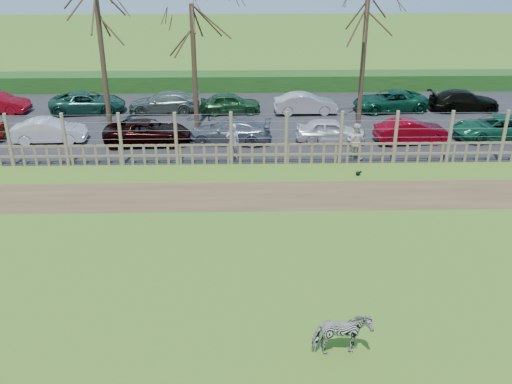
{
  "coord_description": "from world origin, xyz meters",
  "views": [
    {
      "loc": [
        0.57,
        -16.51,
        9.86
      ],
      "look_at": [
        1.0,
        2.5,
        1.1
      ],
      "focal_mm": 40.0,
      "sensor_mm": 36.0,
      "label": 1
    }
  ],
  "objects_px": {
    "crow": "(358,173)",
    "car_2": "(147,132)",
    "visitor_a": "(233,142)",
    "car_5": "(411,131)",
    "car_11": "(306,104)",
    "car_3": "(230,131)",
    "car_9": "(164,102)",
    "car_1": "(49,131)",
    "car_10": "(230,103)",
    "car_12": "(390,101)",
    "tree_left": "(99,25)",
    "zebra": "(341,335)",
    "tree_mid": "(193,37)",
    "tree_right": "(366,27)",
    "visitor_b": "(356,141)",
    "car_4": "(331,130)",
    "car_6": "(495,127)",
    "car_8": "(88,102)",
    "car_13": "(464,100)"
  },
  "relations": [
    {
      "from": "car_3",
      "to": "car_5",
      "type": "distance_m",
      "value": 9.17
    },
    {
      "from": "zebra",
      "to": "car_8",
      "type": "height_order",
      "value": "car_8"
    },
    {
      "from": "car_11",
      "to": "car_3",
      "type": "bearing_deg",
      "value": 135.98
    },
    {
      "from": "car_9",
      "to": "car_6",
      "type": "bearing_deg",
      "value": 71.08
    },
    {
      "from": "car_3",
      "to": "car_9",
      "type": "distance_m",
      "value": 6.68
    },
    {
      "from": "crow",
      "to": "car_11",
      "type": "bearing_deg",
      "value": 98.66
    },
    {
      "from": "car_12",
      "to": "visitor_a",
      "type": "bearing_deg",
      "value": -56.87
    },
    {
      "from": "visitor_a",
      "to": "car_4",
      "type": "relative_size",
      "value": 0.49
    },
    {
      "from": "tree_mid",
      "to": "car_13",
      "type": "xyz_separation_m",
      "value": [
        15.69,
        2.72,
        -4.23
      ]
    },
    {
      "from": "car_6",
      "to": "visitor_b",
      "type": "bearing_deg",
      "value": -75.68
    },
    {
      "from": "tree_left",
      "to": "car_8",
      "type": "relative_size",
      "value": 1.82
    },
    {
      "from": "crow",
      "to": "tree_left",
      "type": "bearing_deg",
      "value": 153.77
    },
    {
      "from": "tree_right",
      "to": "car_3",
      "type": "distance_m",
      "value": 9.05
    },
    {
      "from": "tree_left",
      "to": "car_9",
      "type": "height_order",
      "value": "tree_left"
    },
    {
      "from": "crow",
      "to": "car_9",
      "type": "xyz_separation_m",
      "value": [
        -9.7,
        9.73,
        0.54
      ]
    },
    {
      "from": "tree_right",
      "to": "car_3",
      "type": "height_order",
      "value": "tree_right"
    },
    {
      "from": "visitor_a",
      "to": "car_5",
      "type": "relative_size",
      "value": 0.47
    },
    {
      "from": "tree_left",
      "to": "visitor_a",
      "type": "bearing_deg",
      "value": -31.14
    },
    {
      "from": "crow",
      "to": "car_10",
      "type": "relative_size",
      "value": 0.07
    },
    {
      "from": "tree_mid",
      "to": "tree_right",
      "type": "height_order",
      "value": "tree_right"
    },
    {
      "from": "car_10",
      "to": "visitor_a",
      "type": "bearing_deg",
      "value": 177.58
    },
    {
      "from": "tree_left",
      "to": "visitor_b",
      "type": "bearing_deg",
      "value": -18.21
    },
    {
      "from": "tree_mid",
      "to": "crow",
      "type": "height_order",
      "value": "tree_mid"
    },
    {
      "from": "visitor_b",
      "to": "car_4",
      "type": "xyz_separation_m",
      "value": [
        -0.81,
        2.39,
        -0.26
      ]
    },
    {
      "from": "visitor_b",
      "to": "car_12",
      "type": "height_order",
      "value": "visitor_b"
    },
    {
      "from": "car_9",
      "to": "car_5",
      "type": "bearing_deg",
      "value": 64.2
    },
    {
      "from": "zebra",
      "to": "car_11",
      "type": "relative_size",
      "value": 0.4
    },
    {
      "from": "visitor_a",
      "to": "car_1",
      "type": "bearing_deg",
      "value": -27.74
    },
    {
      "from": "visitor_a",
      "to": "car_2",
      "type": "height_order",
      "value": "visitor_a"
    },
    {
      "from": "car_2",
      "to": "car_5",
      "type": "bearing_deg",
      "value": -92.47
    },
    {
      "from": "car_9",
      "to": "crow",
      "type": "bearing_deg",
      "value": 42.25
    },
    {
      "from": "car_2",
      "to": "car_6",
      "type": "relative_size",
      "value": 1.0
    },
    {
      "from": "car_5",
      "to": "car_12",
      "type": "distance_m",
      "value": 5.6
    },
    {
      "from": "tree_mid",
      "to": "car_12",
      "type": "xyz_separation_m",
      "value": [
        11.27,
        2.75,
        -4.23
      ]
    },
    {
      "from": "car_10",
      "to": "car_13",
      "type": "bearing_deg",
      "value": -93.46
    },
    {
      "from": "car_3",
      "to": "car_4",
      "type": "xyz_separation_m",
      "value": [
        5.11,
        -0.02,
        0.0
      ]
    },
    {
      "from": "car_8",
      "to": "car_12",
      "type": "xyz_separation_m",
      "value": [
        17.85,
        -0.07,
        0.0
      ]
    },
    {
      "from": "tree_left",
      "to": "zebra",
      "type": "relative_size",
      "value": 5.43
    },
    {
      "from": "car_1",
      "to": "car_11",
      "type": "xyz_separation_m",
      "value": [
        13.44,
        4.67,
        0.0
      ]
    },
    {
      "from": "tree_left",
      "to": "car_2",
      "type": "bearing_deg",
      "value": -37.08
    },
    {
      "from": "crow",
      "to": "car_1",
      "type": "xyz_separation_m",
      "value": [
        -14.85,
        4.57,
        0.54
      ]
    },
    {
      "from": "crow",
      "to": "car_2",
      "type": "relative_size",
      "value": 0.06
    },
    {
      "from": "car_4",
      "to": "car_9",
      "type": "height_order",
      "value": "same"
    },
    {
      "from": "zebra",
      "to": "car_9",
      "type": "height_order",
      "value": "car_9"
    },
    {
      "from": "visitor_a",
      "to": "car_3",
      "type": "height_order",
      "value": "visitor_a"
    },
    {
      "from": "tree_left",
      "to": "car_9",
      "type": "bearing_deg",
      "value": 57.36
    },
    {
      "from": "tree_mid",
      "to": "visitor_b",
      "type": "bearing_deg",
      "value": -32.93
    },
    {
      "from": "car_3",
      "to": "car_11",
      "type": "distance_m",
      "value": 6.55
    },
    {
      "from": "zebra",
      "to": "car_2",
      "type": "distance_m",
      "value": 17.45
    },
    {
      "from": "tree_left",
      "to": "car_3",
      "type": "distance_m",
      "value": 8.24
    }
  ]
}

